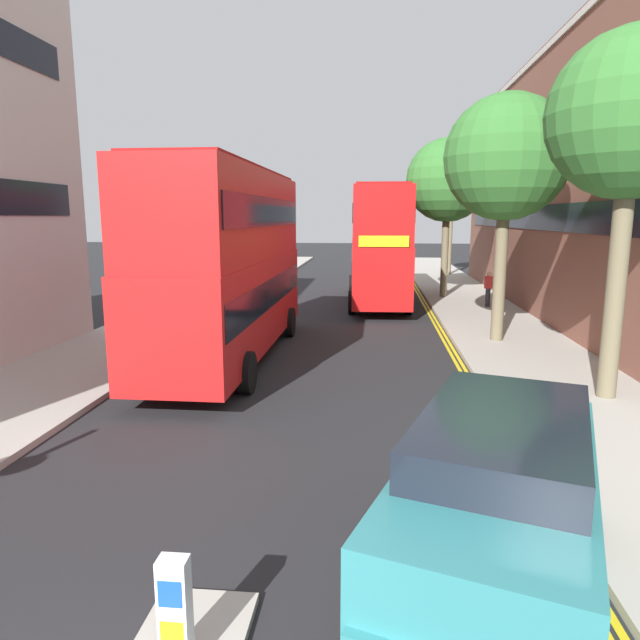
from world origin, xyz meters
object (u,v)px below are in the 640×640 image
Objects in this scene: double_decker_bus_away at (229,259)px; double_decker_bus_oncoming at (378,242)px; pedestrian_far at (488,288)px; taxi_minivan at (497,512)px; keep_left_bollard at (175,618)px.

double_decker_bus_away and double_decker_bus_oncoming have the same top height.
pedestrian_far is (9.56, 10.13, -2.04)m from double_decker_bus_away.
double_decker_bus_oncoming is at bearing 93.17° from taxi_minivan.
pedestrian_far is at bearing 46.65° from double_decker_bus_away.
double_decker_bus_oncoming is (1.94, 23.60, 2.42)m from keep_left_bollard.
double_decker_bus_oncoming is (4.43, 11.68, 0.00)m from double_decker_bus_away.
keep_left_bollard is at bearing -78.20° from double_decker_bus_away.
double_decker_bus_away is 2.10× the size of taxi_minivan.
double_decker_bus_away is 12.12m from taxi_minivan.
keep_left_bollard is 0.10× the size of double_decker_bus_away.
taxi_minivan is 3.18× the size of pedestrian_far.
taxi_minivan is at bearing -61.75° from double_decker_bus_away.
keep_left_bollard is at bearing -107.78° from pedestrian_far.
double_decker_bus_oncoming is 22.33m from taxi_minivan.
keep_left_bollard is 0.69× the size of pedestrian_far.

